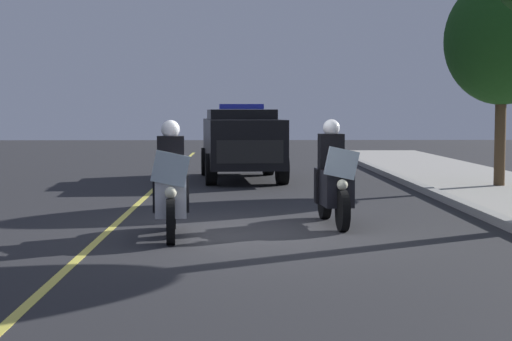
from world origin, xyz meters
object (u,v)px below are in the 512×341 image
Objects in this scene: police_motorcycle_lead_left at (171,189)px; police_motorcycle_lead_right at (333,182)px; tree_far_back at (502,41)px; police_suv at (242,140)px.

police_motorcycle_lead_right is (-1.15, 2.54, 0.00)m from police_motorcycle_lead_left.
tree_far_back is at bearing 141.46° from police_motorcycle_lead_right.
police_suv is (-8.74, -1.46, 0.37)m from police_motorcycle_lead_right.
police_suv is at bearing 173.74° from police_motorcycle_lead_left.
police_motorcycle_lead_left is at bearing -65.58° from police_motorcycle_lead_right.
police_suv is (-9.90, 1.09, 0.37)m from police_motorcycle_lead_left.
police_motorcycle_lead_left is 2.79m from police_motorcycle_lead_right.
police_motorcycle_lead_right is 8.87m from police_suv.
police_suv is at bearing -170.54° from police_motorcycle_lead_right.
tree_far_back is (2.92, 6.09, 2.43)m from police_suv.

